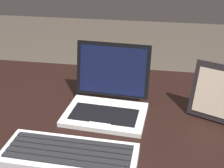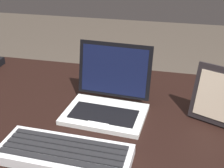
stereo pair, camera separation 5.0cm
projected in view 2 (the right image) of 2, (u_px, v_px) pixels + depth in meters
The scene contains 4 objects.
desk at pixel (100, 137), 1.01m from camera, with size 1.68×0.72×0.73m.
laptop_front at pixel (108, 99), 0.93m from camera, with size 0.26×0.23×0.21m.
external_keyboard at pixel (65, 154), 0.74m from camera, with size 0.35×0.14×0.03m.
photo_frame at pixel (216, 96), 0.86m from camera, with size 0.15×0.10×0.18m.
Camera 2 is at (0.23, -0.78, 1.25)m, focal length 46.46 mm.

